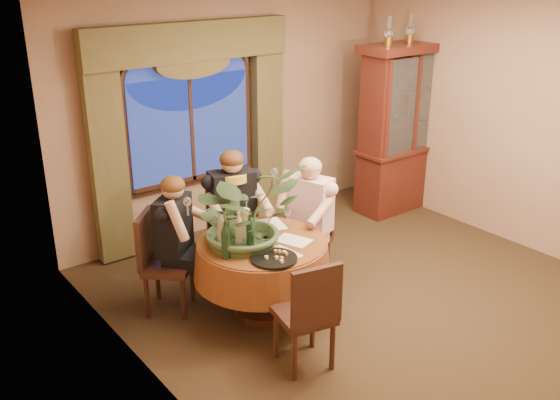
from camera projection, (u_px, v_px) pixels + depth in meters
floor at (377, 301)px, 6.07m from camera, size 5.00×5.00×0.00m
wall_back at (232, 112)px, 7.41m from camera, size 4.50×0.00×4.50m
wall_right at (529, 125)px, 6.83m from camera, size 0.00×5.00×5.00m
window at (191, 129)px, 7.05m from camera, size 1.62×0.10×1.32m
arched_transom at (187, 60)px, 6.77m from camera, size 1.60×0.06×0.44m
drapery_left at (108, 157)px, 6.48m from camera, size 0.38×0.14×2.32m
drapery_right at (267, 126)px, 7.64m from camera, size 0.38×0.14×2.32m
swag_valance at (190, 41)px, 6.64m from camera, size 2.45×0.16×0.42m
dining_table at (263, 278)px, 5.71m from camera, size 1.30×1.30×0.75m
china_cabinet at (403, 128)px, 7.97m from camera, size 1.33×0.53×2.14m
oil_lamp_left at (389, 30)px, 7.31m from camera, size 0.11×0.11×0.34m
oil_lamp_center at (410, 28)px, 7.52m from camera, size 0.11×0.11×0.34m
oil_lamp_right at (431, 26)px, 7.73m from camera, size 0.11×0.11×0.34m
chair_right at (305, 238)px, 6.28m from camera, size 0.54×0.54×0.96m
chair_back_right at (233, 234)px, 6.36m from camera, size 0.51×0.51×0.96m
chair_back at (168, 264)px, 5.75m from camera, size 0.59×0.59×0.96m
chair_front_left at (304, 312)px, 4.97m from camera, size 0.50×0.50×0.96m
person_pink at (310, 220)px, 6.24m from camera, size 0.56×0.59×1.33m
person_back at (174, 242)px, 5.78m from camera, size 0.63×0.63×1.30m
person_scarf at (233, 216)px, 6.24m from camera, size 0.59×0.56×1.40m
stoneware_vase at (244, 225)px, 5.54m from camera, size 0.16×0.16×0.30m
centerpiece_plant at (244, 176)px, 5.33m from camera, size 0.99×1.10×0.85m
olive_bowl at (266, 239)px, 5.57m from camera, size 0.16×0.16×0.05m
cheese_platter at (274, 259)px, 5.22m from camera, size 0.40×0.40×0.02m
wine_bottle_0 at (250, 232)px, 5.36m from camera, size 0.07×0.07×0.33m
wine_bottle_1 at (225, 240)px, 5.20m from camera, size 0.07×0.07×0.33m
wine_bottle_2 at (239, 230)px, 5.40m from camera, size 0.07×0.07×0.33m
wine_bottle_3 at (221, 230)px, 5.41m from camera, size 0.07×0.07×0.33m
tasting_paper_0 at (293, 240)px, 5.58m from camera, size 0.31×0.36×0.00m
tasting_paper_1 at (272, 224)px, 5.91m from camera, size 0.28×0.35×0.00m
tasting_paper_2 at (283, 254)px, 5.33m from camera, size 0.24×0.32×0.00m
wine_glass_person_pink at (288, 217)px, 5.85m from camera, size 0.07×0.07×0.18m
wine_glass_person_back at (218, 228)px, 5.62m from camera, size 0.07×0.07×0.18m
wine_glass_person_scarf at (245, 216)px, 5.89m from camera, size 0.07×0.07×0.18m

